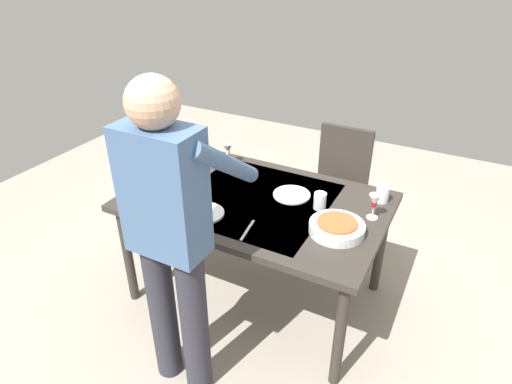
% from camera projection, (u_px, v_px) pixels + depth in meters
% --- Properties ---
extents(ground_plane, '(6.00, 6.00, 0.00)m').
position_uv_depth(ground_plane, '(256.00, 292.00, 3.05)').
color(ground_plane, '#9E9384').
extents(dining_table, '(1.56, 0.99, 0.75)m').
position_uv_depth(dining_table, '(256.00, 209.00, 2.72)').
color(dining_table, '#332D28').
rests_on(dining_table, ground_plane).
extents(chair_near, '(0.40, 0.40, 0.91)m').
position_uv_depth(chair_near, '(339.00, 180.00, 3.36)').
color(chair_near, black).
rests_on(chair_near, ground_plane).
extents(person_server, '(0.42, 0.61, 1.69)m').
position_uv_depth(person_server, '(171.00, 232.00, 2.01)').
color(person_server, '#2D2D38').
rests_on(person_server, ground_plane).
extents(wine_bottle, '(0.07, 0.07, 0.30)m').
position_uv_depth(wine_bottle, '(170.00, 201.00, 2.45)').
color(wine_bottle, black).
rests_on(wine_bottle, dining_table).
extents(wine_glass_left, '(0.07, 0.07, 0.15)m').
position_uv_depth(wine_glass_left, '(374.00, 202.00, 2.45)').
color(wine_glass_left, white).
rests_on(wine_glass_left, dining_table).
extents(wine_glass_right, '(0.07, 0.07, 0.15)m').
position_uv_depth(wine_glass_right, '(228.00, 150.00, 3.05)').
color(wine_glass_right, white).
rests_on(wine_glass_right, dining_table).
extents(water_cup_near_left, '(0.07, 0.07, 0.10)m').
position_uv_depth(water_cup_near_left, '(320.00, 201.00, 2.56)').
color(water_cup_near_left, silver).
rests_on(water_cup_near_left, dining_table).
extents(water_cup_near_right, '(0.08, 0.08, 0.10)m').
position_uv_depth(water_cup_near_right, '(382.00, 194.00, 2.64)').
color(water_cup_near_right, silver).
rests_on(water_cup_near_right, dining_table).
extents(water_cup_far_left, '(0.07, 0.07, 0.10)m').
position_uv_depth(water_cup_far_left, '(199.00, 173.00, 2.87)').
color(water_cup_far_left, silver).
rests_on(water_cup_far_left, dining_table).
extents(serving_bowl_pasta, '(0.30, 0.30, 0.07)m').
position_uv_depth(serving_bowl_pasta, '(337.00, 227.00, 2.36)').
color(serving_bowl_pasta, silver).
rests_on(serving_bowl_pasta, dining_table).
extents(side_bowl_salad, '(0.18, 0.18, 0.07)m').
position_uv_depth(side_bowl_salad, '(172.00, 192.00, 2.69)').
color(side_bowl_salad, silver).
rests_on(side_bowl_salad, dining_table).
extents(dinner_plate_near, '(0.23, 0.23, 0.01)m').
position_uv_depth(dinner_plate_near, '(204.00, 213.00, 2.53)').
color(dinner_plate_near, silver).
rests_on(dinner_plate_near, dining_table).
extents(dinner_plate_far, '(0.23, 0.23, 0.01)m').
position_uv_depth(dinner_plate_far, '(292.00, 195.00, 2.72)').
color(dinner_plate_far, silver).
rests_on(dinner_plate_far, dining_table).
extents(table_knife, '(0.04, 0.20, 0.00)m').
position_uv_depth(table_knife, '(247.00, 230.00, 2.39)').
color(table_knife, silver).
rests_on(table_knife, dining_table).
extents(table_fork, '(0.03, 0.18, 0.00)m').
position_uv_depth(table_fork, '(174.00, 173.00, 2.97)').
color(table_fork, silver).
rests_on(table_fork, dining_table).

